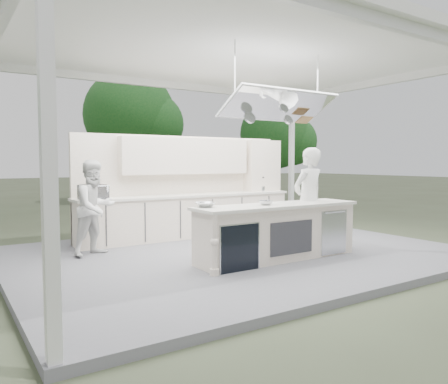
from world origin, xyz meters
TOP-DOWN VIEW (x-y plane):
  - ground at (0.00, 0.00)m, footprint 90.00×90.00m
  - stage_deck at (0.00, 0.00)m, footprint 8.00×6.00m
  - tent at (0.00, -0.01)m, footprint 8.20×6.20m
  - demo_island at (0.18, -0.91)m, footprint 3.10×0.79m
  - back_counter at (0.00, 1.90)m, footprint 5.08×0.72m
  - back_wall_unit at (0.44, 2.11)m, footprint 5.05×0.48m
  - tree_cluster at (-0.16, 9.77)m, footprint 19.55×9.40m
  - head_chef at (1.10, -0.70)m, footprint 0.75×0.54m
  - sous_chef at (-2.33, 1.15)m, footprint 1.02×0.92m
  - toaster_oven at (-2.20, 1.70)m, footprint 0.53×0.38m
  - bowl_large at (-1.10, -0.65)m, footprint 0.38×0.38m
  - bowl_small at (-0.06, -0.90)m, footprint 0.24×0.24m

SIDE VIEW (x-z plane):
  - ground at x=0.00m, z-range 0.00..0.00m
  - stage_deck at x=0.00m, z-range 0.00..0.12m
  - demo_island at x=0.18m, z-range 0.12..1.07m
  - back_counter at x=0.00m, z-range 0.12..1.07m
  - sous_chef at x=-2.33m, z-range 0.12..1.83m
  - head_chef at x=1.10m, z-range 0.12..2.06m
  - bowl_small at x=-0.06m, z-range 1.07..1.14m
  - bowl_large at x=-1.10m, z-range 1.07..1.15m
  - toaster_oven at x=-2.20m, z-range 1.07..1.35m
  - back_wall_unit at x=0.44m, z-range 0.45..2.70m
  - tree_cluster at x=-0.16m, z-range 0.36..6.21m
  - tent at x=0.00m, z-range 1.78..5.64m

